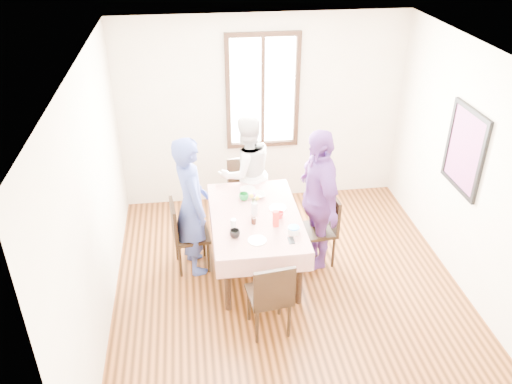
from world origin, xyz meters
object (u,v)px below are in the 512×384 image
person_far (245,172)px  person_right (317,200)px  chair_right (317,230)px  dining_table (255,242)px  chair_left (191,235)px  person_left (191,206)px  chair_near (269,294)px  chair_far (245,194)px

person_far → person_right: bearing=108.0°
chair_right → person_right: 0.43m
dining_table → person_right: person_right is taller
chair_left → person_left: (0.02, 0.00, 0.41)m
chair_near → person_far: 2.08m
chair_right → person_left: bearing=81.3°
dining_table → chair_right: bearing=3.6°
dining_table → chair_far: bearing=90.0°
chair_left → chair_far: 1.17m
chair_right → person_far: bearing=32.9°
dining_table → person_far: size_ratio=0.94×
person_far → chair_right: bearing=108.7°
chair_left → person_right: size_ratio=0.51×
chair_near → chair_left: bearing=115.6°
chair_near → person_far: person_far is taller
dining_table → chair_far: chair_far is taller
chair_right → chair_far: (-0.76, 0.99, 0.00)m
chair_right → person_left: person_left is taller
chair_far → person_left: person_left is taller
person_far → chair_near: bearing=70.8°
chair_right → person_right: size_ratio=0.51×
person_right → person_left: bearing=-99.9°
chair_left → chair_right: bearing=79.8°
chair_near → person_left: (-0.74, 1.18, 0.41)m
person_left → person_right: (1.48, -0.09, 0.02)m
chair_right → person_left: 1.55m
chair_right → chair_far: 1.25m
dining_table → person_right: bearing=3.7°
chair_left → person_left: 0.41m
dining_table → person_right: (0.74, 0.05, 0.51)m
chair_near → person_right: person_right is taller
chair_left → chair_right: size_ratio=1.00×
chair_near → chair_right: bearing=47.9°
chair_near → person_far: size_ratio=0.57×
chair_near → person_left: bearing=114.9°
dining_table → person_left: size_ratio=0.87×
chair_far → person_far: person_far is taller
dining_table → chair_near: bearing=-90.0°
chair_far → chair_near: (0.00, -2.07, 0.00)m
chair_right → person_far: 1.28m
chair_left → chair_far: (0.76, 0.90, 0.00)m
chair_right → chair_near: bearing=139.9°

